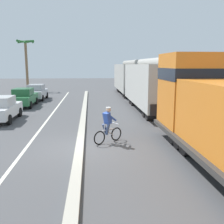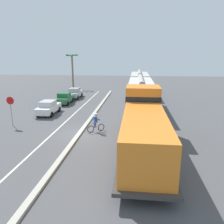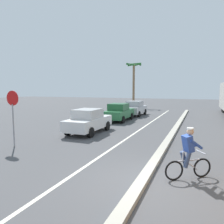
{
  "view_description": "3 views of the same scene",
  "coord_description": "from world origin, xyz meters",
  "px_view_note": "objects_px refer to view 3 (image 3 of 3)",
  "views": [
    {
      "loc": [
        0.5,
        -11.3,
        3.69
      ],
      "look_at": [
        1.58,
        1.6,
        1.33
      ],
      "focal_mm": 42.0,
      "sensor_mm": 36.0,
      "label": 1
    },
    {
      "loc": [
        4.81,
        -17.76,
        6.65
      ],
      "look_at": [
        2.84,
        0.19,
        2.03
      ],
      "focal_mm": 35.0,
      "sensor_mm": 36.0,
      "label": 2
    },
    {
      "loc": [
        1.6,
        -6.65,
        2.97
      ],
      "look_at": [
        -4.56,
        8.54,
        1.22
      ],
      "focal_mm": 35.0,
      "sensor_mm": 36.0,
      "label": 3
    }
  ],
  "objects_px": {
    "parked_car_silver": "(135,108)",
    "stop_sign": "(13,108)",
    "parked_car_white": "(88,121)",
    "cyclist": "(188,155)",
    "palm_tree_near": "(134,74)",
    "parked_car_green": "(119,112)"
  },
  "relations": [
    {
      "from": "stop_sign",
      "to": "palm_tree_near",
      "type": "distance_m",
      "value": 26.31
    },
    {
      "from": "parked_car_green",
      "to": "parked_car_silver",
      "type": "relative_size",
      "value": 1.0
    },
    {
      "from": "parked_car_white",
      "to": "palm_tree_near",
      "type": "bearing_deg",
      "value": 98.4
    },
    {
      "from": "parked_car_white",
      "to": "parked_car_silver",
      "type": "relative_size",
      "value": 1.0
    },
    {
      "from": "parked_car_silver",
      "to": "stop_sign",
      "type": "bearing_deg",
      "value": -97.88
    },
    {
      "from": "parked_car_green",
      "to": "parked_car_white",
      "type": "bearing_deg",
      "value": -89.91
    },
    {
      "from": "parked_car_green",
      "to": "palm_tree_near",
      "type": "xyz_separation_m",
      "value": [
        -3.16,
        15.52,
        4.53
      ]
    },
    {
      "from": "parked_car_white",
      "to": "parked_car_silver",
      "type": "xyz_separation_m",
      "value": [
        0.23,
        10.51,
        0.0
      ]
    },
    {
      "from": "parked_car_silver",
      "to": "parked_car_white",
      "type": "bearing_deg",
      "value": -91.23
    },
    {
      "from": "parked_car_silver",
      "to": "stop_sign",
      "type": "distance_m",
      "value": 15.28
    },
    {
      "from": "parked_car_white",
      "to": "parked_car_green",
      "type": "xyz_separation_m",
      "value": [
        -0.01,
        5.97,
        0.0
      ]
    },
    {
      "from": "parked_car_silver",
      "to": "palm_tree_near",
      "type": "bearing_deg",
      "value": 107.2
    },
    {
      "from": "cyclist",
      "to": "palm_tree_near",
      "type": "height_order",
      "value": "palm_tree_near"
    },
    {
      "from": "stop_sign",
      "to": "parked_car_silver",
      "type": "bearing_deg",
      "value": 82.12
    },
    {
      "from": "cyclist",
      "to": "stop_sign",
      "type": "distance_m",
      "value": 8.65
    },
    {
      "from": "parked_car_silver",
      "to": "stop_sign",
      "type": "xyz_separation_m",
      "value": [
        -2.09,
        -15.09,
        1.21
      ]
    },
    {
      "from": "parked_car_silver",
      "to": "cyclist",
      "type": "relative_size",
      "value": 2.46
    },
    {
      "from": "parked_car_white",
      "to": "parked_car_silver",
      "type": "bearing_deg",
      "value": 88.77
    },
    {
      "from": "parked_car_white",
      "to": "palm_tree_near",
      "type": "relative_size",
      "value": 0.58
    },
    {
      "from": "parked_car_white",
      "to": "parked_car_green",
      "type": "relative_size",
      "value": 1.0
    },
    {
      "from": "stop_sign",
      "to": "palm_tree_near",
      "type": "height_order",
      "value": "palm_tree_near"
    },
    {
      "from": "parked_car_white",
      "to": "parked_car_green",
      "type": "bearing_deg",
      "value": 90.09
    }
  ]
}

